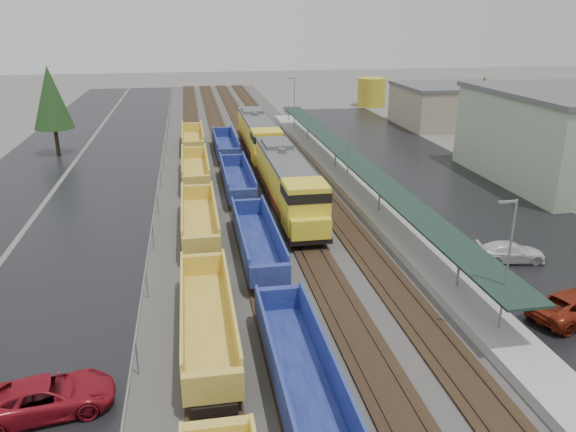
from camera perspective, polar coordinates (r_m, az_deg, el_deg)
name	(u,v)px	position (r m, az deg, el deg)	size (l,w,h in m)	color
ballast_strip	(246,165)	(66.54, -4.26, 5.18)	(20.00, 160.00, 0.08)	#302D2B
trackbed	(246,164)	(66.51, -4.26, 5.28)	(14.60, 160.00, 0.22)	black
west_parking_lot	(115,171)	(66.80, -17.20, 4.38)	(10.00, 160.00, 0.02)	black
west_road	(21,175)	(68.82, -25.48, 3.76)	(9.00, 160.00, 0.02)	black
east_commuter_lot	(433,181)	(62.03, 14.53, 3.50)	(16.00, 100.00, 0.02)	black
station_platform	(347,178)	(58.60, 6.06, 3.83)	(3.00, 80.00, 8.00)	#9E9B93
chainlink_fence	(163,159)	(64.42, -12.62, 5.71)	(0.08, 160.04, 2.02)	gray
distant_hills	(322,63)	(221.44, 3.47, 15.30)	(301.00, 140.00, 25.20)	#475340
tree_west_far	(51,98)	(76.57, -22.96, 11.02)	(4.84, 4.84, 11.00)	#332316
tree_east	(481,106)	(71.72, 19.03, 10.48)	(4.40, 4.40, 10.00)	#332316
locomotive_lead	(288,183)	(50.06, -0.03, 3.40)	(3.30, 21.74, 4.92)	black
locomotive_trail	(258,136)	(70.25, -3.04, 8.12)	(3.30, 21.74, 4.92)	black
well_string_yellow	(203,261)	(38.00, -8.66, -4.51)	(2.72, 92.82, 2.41)	gold
well_string_blue	(274,292)	(33.52, -1.46, -7.76)	(2.63, 95.52, 2.33)	navy
storage_tank	(371,92)	(112.75, 8.48, 12.35)	(5.39, 5.39, 5.39)	gold
parked_car_west_c	(47,397)	(28.00, -23.31, -16.51)	(5.80, 2.68, 1.61)	maroon
parked_car_east_b	(575,306)	(36.74, 27.14, -8.13)	(5.88, 2.71, 1.63)	maroon
parked_car_east_c	(511,252)	(43.16, 21.68, -3.44)	(4.82, 1.96, 1.40)	silver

